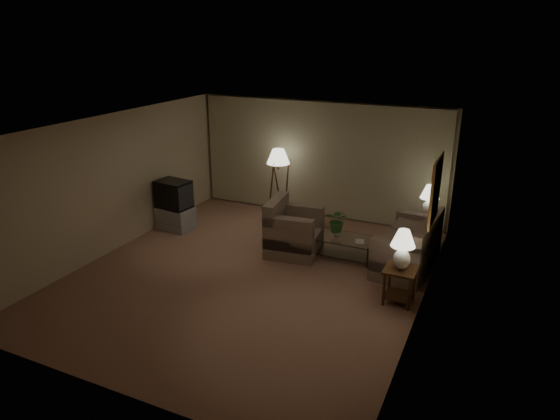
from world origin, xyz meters
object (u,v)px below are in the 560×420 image
(side_table_near, at_px, (400,280))
(floor_lamp, at_px, (278,182))
(side_table_far, at_px, (427,225))
(sofa, at_px, (407,247))
(tv_cabinet, at_px, (175,218))
(coffee_table, at_px, (344,244))
(vase, at_px, (337,233))
(ottoman, at_px, (311,219))
(armchair, at_px, (294,232))
(table_lamp_far, at_px, (430,198))
(crt_tv, at_px, (174,194))
(table_lamp_near, at_px, (403,246))

(side_table_near, height_order, floor_lamp, floor_lamp)
(side_table_far, bearing_deg, sofa, -96.84)
(tv_cabinet, bearing_deg, side_table_near, -5.21)
(coffee_table, distance_m, vase, 0.26)
(side_table_near, bearing_deg, side_table_far, 90.00)
(sofa, xyz_separation_m, ottoman, (-2.34, 1.07, -0.19))
(side_table_near, height_order, vase, side_table_near)
(coffee_table, relative_size, floor_lamp, 0.75)
(tv_cabinet, bearing_deg, coffee_table, 8.85)
(armchair, bearing_deg, vase, -83.45)
(sofa, height_order, armchair, armchair)
(side_table_far, relative_size, table_lamp_far, 0.90)
(ottoman, distance_m, vase, 1.57)
(sofa, relative_size, crt_tv, 2.47)
(side_table_near, relative_size, coffee_table, 0.49)
(side_table_near, bearing_deg, coffee_table, 136.82)
(coffee_table, xyz_separation_m, crt_tv, (-3.87, -0.13, 0.53))
(crt_tv, height_order, ottoman, crt_tv)
(floor_lamp, xyz_separation_m, ottoman, (0.95, -0.34, -0.66))
(table_lamp_near, bearing_deg, coffee_table, 136.82)
(armchair, height_order, table_lamp_far, table_lamp_far)
(ottoman, bearing_deg, armchair, -82.16)
(table_lamp_far, bearing_deg, tv_cabinet, -164.16)
(side_table_near, distance_m, ottoman, 3.48)
(armchair, height_order, ottoman, armchair)
(table_lamp_near, height_order, coffee_table, table_lamp_near)
(crt_tv, bearing_deg, sofa, 9.55)
(table_lamp_far, distance_m, coffee_table, 2.03)
(armchair, bearing_deg, crt_tv, 81.86)
(floor_lamp, distance_m, ottoman, 1.20)
(side_table_near, bearing_deg, vase, 139.86)
(side_table_near, xyz_separation_m, ottoman, (-2.49, 2.42, -0.21))
(coffee_table, xyz_separation_m, tv_cabinet, (-3.87, -0.13, -0.03))
(side_table_far, bearing_deg, side_table_near, -90.00)
(sofa, height_order, side_table_far, sofa)
(table_lamp_far, xyz_separation_m, crt_tv, (-5.20, -1.48, -0.19))
(crt_tv, bearing_deg, table_lamp_near, -5.21)
(sofa, height_order, floor_lamp, floor_lamp)
(table_lamp_near, bearing_deg, sofa, 96.34)
(side_table_far, relative_size, table_lamp_near, 0.90)
(armchair, xyz_separation_m, side_table_far, (2.30, 1.54, -0.03))
(sofa, height_order, side_table_near, sofa)
(table_lamp_near, relative_size, table_lamp_far, 1.00)
(armchair, height_order, side_table_far, armchair)
(tv_cabinet, distance_m, vase, 3.73)
(side_table_far, distance_m, tv_cabinet, 5.41)
(armchair, distance_m, tv_cabinet, 2.91)
(sofa, distance_m, floor_lamp, 3.60)
(table_lamp_far, height_order, vase, table_lamp_far)
(tv_cabinet, distance_m, ottoman, 3.01)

